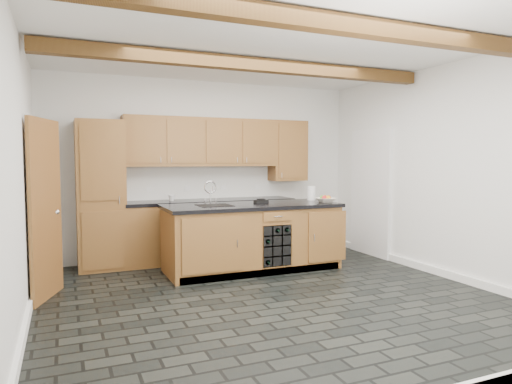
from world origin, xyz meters
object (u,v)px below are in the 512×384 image
at_px(island, 253,237).
at_px(kitchen_scale, 261,201).
at_px(fruit_bowl, 326,200).
at_px(paper_towel, 311,193).

relative_size(island, kitchen_scale, 12.30).
bearing_deg(fruit_bowl, kitchen_scale, 161.55).
bearing_deg(paper_towel, fruit_bowl, -89.86).
height_order(island, kitchen_scale, kitchen_scale).
height_order(island, paper_towel, paper_towel).
xyz_separation_m(kitchen_scale, fruit_bowl, (0.90, -0.30, 0.01)).
xyz_separation_m(island, kitchen_scale, (0.18, 0.12, 0.49)).
bearing_deg(island, fruit_bowl, -9.58).
bearing_deg(fruit_bowl, island, 170.42).
height_order(island, fruit_bowl, fruit_bowl).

